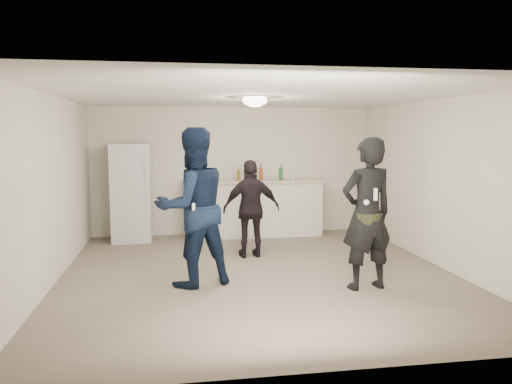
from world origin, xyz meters
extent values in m
plane|color=#6B5B4C|center=(0.00, 0.00, 0.00)|extent=(6.00, 6.00, 0.00)
plane|color=silver|center=(0.00, 0.00, 2.50)|extent=(6.00, 6.00, 0.00)
plane|color=beige|center=(0.00, 3.00, 1.25)|extent=(6.00, 0.00, 6.00)
plane|color=beige|center=(0.00, -3.00, 1.25)|extent=(6.00, 0.00, 6.00)
plane|color=beige|center=(-2.75, 0.00, 1.25)|extent=(0.00, 6.00, 6.00)
plane|color=beige|center=(2.75, 0.00, 1.25)|extent=(0.00, 6.00, 6.00)
cube|color=silver|center=(0.37, 2.67, 0.53)|extent=(2.60, 0.56, 1.05)
cube|color=beige|center=(0.37, 2.67, 1.07)|extent=(2.68, 0.64, 0.04)
cube|color=silver|center=(-1.94, 2.60, 0.90)|extent=(0.70, 0.70, 1.80)
cylinder|color=silver|center=(-1.66, 2.23, 1.30)|extent=(0.02, 0.02, 0.60)
ellipsoid|color=white|center=(0.00, 0.30, 2.45)|extent=(0.36, 0.36, 0.16)
cylinder|color=#B7B8BC|center=(0.00, 2.59, 1.18)|extent=(0.08, 0.08, 0.17)
imported|color=#0E203E|center=(-0.92, -0.37, 1.03)|extent=(1.22, 1.09, 2.06)
imported|color=black|center=(1.25, -0.88, 0.97)|extent=(0.78, 0.58, 1.94)
cylinder|color=#303618|center=(1.25, -0.88, 0.85)|extent=(0.34, 0.34, 0.28)
imported|color=black|center=(0.06, 1.00, 0.79)|extent=(0.94, 0.42, 1.57)
cube|color=silver|center=(-0.92, -0.65, 1.05)|extent=(0.04, 0.04, 0.15)
sphere|color=white|center=(-0.80, -0.62, 0.98)|extent=(0.07, 0.07, 0.07)
cube|color=silver|center=(1.25, -1.13, 1.25)|extent=(0.04, 0.04, 0.15)
sphere|color=white|center=(1.15, -1.10, 1.15)|extent=(0.07, 0.07, 0.07)
cylinder|color=brown|center=(0.50, 2.63, 1.21)|extent=(0.07, 0.07, 0.24)
cylinder|color=silver|center=(1.14, 2.68, 1.17)|extent=(0.07, 0.07, 0.17)
cylinder|color=#805F12|center=(0.05, 2.58, 1.18)|extent=(0.08, 0.08, 0.19)
cylinder|color=#14481B|center=(0.88, 2.61, 1.21)|extent=(0.07, 0.07, 0.23)
cylinder|color=#134514|center=(0.22, 2.80, 1.23)|extent=(0.06, 0.06, 0.27)
camera|label=1|loc=(-1.15, -6.81, 1.97)|focal=35.00mm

